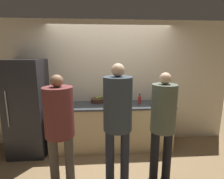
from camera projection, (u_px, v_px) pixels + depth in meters
The scene contains 13 objects.
ground_plane at pixel (113, 156), 3.35m from camera, with size 14.00×14.00×0.00m, color #8C704C.
wall_back at pixel (110, 83), 3.75m from camera, with size 5.20×0.06×2.60m.
counter at pixel (111, 126), 3.61m from camera, with size 2.46×0.66×0.92m.
refrigerator at pixel (28, 107), 3.35m from camera, with size 0.67×0.74×1.82m.
person_left at pixel (59, 121), 2.41m from camera, with size 0.40×0.40×1.65m.
person_center at pixel (118, 113), 2.45m from camera, with size 0.40×0.40×1.80m.
person_right at pixel (163, 118), 2.55m from camera, with size 0.36×0.36×1.67m.
fruit_bowl at pixel (97, 100), 3.65m from camera, with size 0.27×0.27×0.13m.
utensil_crock at pixel (58, 100), 3.62m from camera, with size 0.11×0.11×0.31m.
bottle_red at pixel (140, 100), 3.59m from camera, with size 0.07×0.07×0.19m.
bottle_clear at pixel (160, 97), 3.74m from camera, with size 0.07×0.07×0.23m.
cup_white at pixel (118, 100), 3.66m from camera, with size 0.09×0.09×0.08m.
potted_plant at pixel (111, 97), 3.58m from camera, with size 0.17×0.17×0.26m.
Camera 1 is at (-0.23, -3.02, 1.92)m, focal length 28.00 mm.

